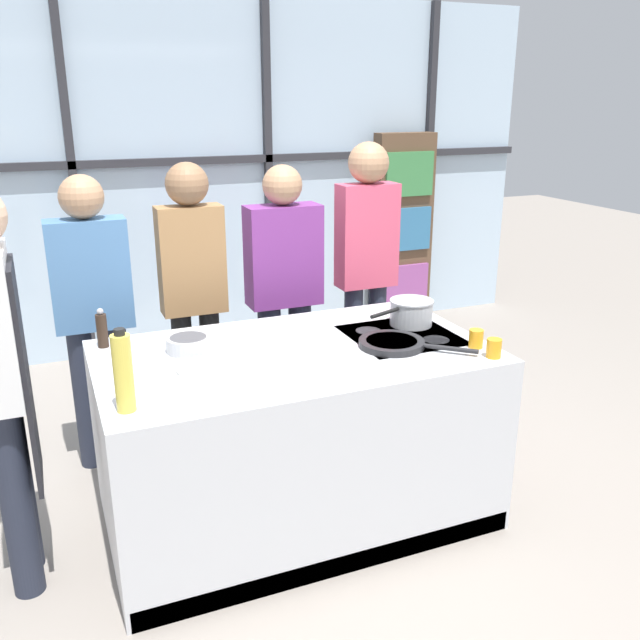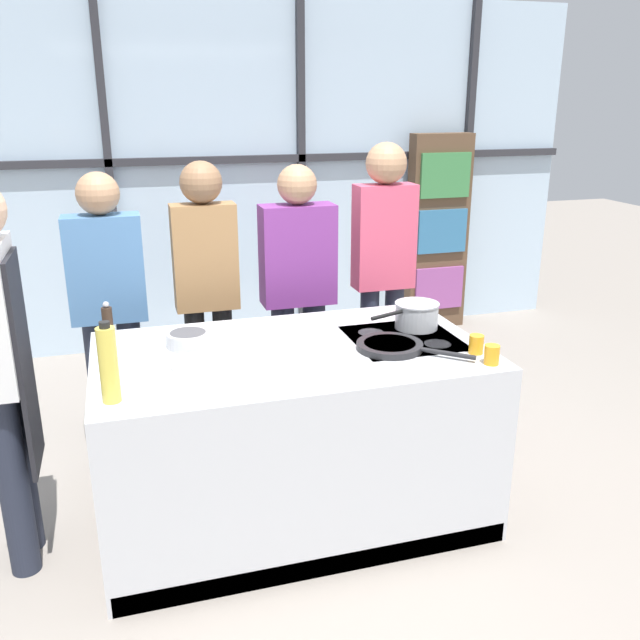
# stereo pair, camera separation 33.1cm
# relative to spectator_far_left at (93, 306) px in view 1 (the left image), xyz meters

# --- Properties ---
(ground_plane) EXTENTS (18.00, 18.00, 0.00)m
(ground_plane) POSITION_rel_spectator_far_left_xyz_m (0.82, -0.91, -0.94)
(ground_plane) COLOR gray
(back_window_wall) EXTENTS (6.40, 0.10, 2.80)m
(back_window_wall) POSITION_rel_spectator_far_left_xyz_m (0.82, 1.78, 0.46)
(back_window_wall) COLOR silver
(back_window_wall) RESTS_ON ground_plane
(bookshelf) EXTENTS (0.54, 0.19, 1.73)m
(bookshelf) POSITION_rel_spectator_far_left_xyz_m (2.81, 1.60, -0.08)
(bookshelf) COLOR brown
(bookshelf) RESTS_ON ground_plane
(demo_island) EXTENTS (1.83, 1.06, 0.88)m
(demo_island) POSITION_rel_spectator_far_left_xyz_m (0.83, -0.91, -0.50)
(demo_island) COLOR silver
(demo_island) RESTS_ON ground_plane
(spectator_far_left) EXTENTS (0.41, 0.23, 1.65)m
(spectator_far_left) POSITION_rel_spectator_far_left_xyz_m (0.00, 0.00, 0.00)
(spectator_far_left) COLOR #232838
(spectator_far_left) RESTS_ON ground_plane
(spectator_center_left) EXTENTS (0.36, 0.24, 1.69)m
(spectator_center_left) POSITION_rel_spectator_far_left_xyz_m (0.55, 0.00, 0.05)
(spectator_center_left) COLOR black
(spectator_center_left) RESTS_ON ground_plane
(spectator_center_right) EXTENTS (0.44, 0.23, 1.66)m
(spectator_center_right) POSITION_rel_spectator_far_left_xyz_m (1.10, 0.00, -0.00)
(spectator_center_right) COLOR #232838
(spectator_center_right) RESTS_ON ground_plane
(spectator_far_right) EXTENTS (0.37, 0.25, 1.77)m
(spectator_far_right) POSITION_rel_spectator_far_left_xyz_m (1.65, 0.00, 0.11)
(spectator_far_right) COLOR #232838
(spectator_far_right) RESTS_ON ground_plane
(frying_pan) EXTENTS (0.47, 0.44, 0.03)m
(frying_pan) POSITION_rel_spectator_far_left_xyz_m (1.28, -1.04, -0.04)
(frying_pan) COLOR #232326
(frying_pan) RESTS_ON demo_island
(saucepan) EXTENTS (0.41, 0.23, 0.13)m
(saucepan) POSITION_rel_spectator_far_left_xyz_m (1.52, -0.78, 0.01)
(saucepan) COLOR silver
(saucepan) RESTS_ON demo_island
(white_plate) EXTENTS (0.27, 0.27, 0.01)m
(white_plate) POSITION_rel_spectator_far_left_xyz_m (0.39, -0.98, -0.05)
(white_plate) COLOR white
(white_plate) RESTS_ON demo_island
(mixing_bowl) EXTENTS (0.21, 0.21, 0.07)m
(mixing_bowl) POSITION_rel_spectator_far_left_xyz_m (0.36, -0.72, -0.02)
(mixing_bowl) COLOR silver
(mixing_bowl) RESTS_ON demo_island
(oil_bottle) EXTENTS (0.07, 0.07, 0.33)m
(oil_bottle) POSITION_rel_spectator_far_left_xyz_m (0.01, -1.26, 0.10)
(oil_bottle) COLOR #E0CC4C
(oil_bottle) RESTS_ON demo_island
(pepper_grinder) EXTENTS (0.05, 0.05, 0.19)m
(pepper_grinder) POSITION_rel_spectator_far_left_xyz_m (-0.00, -0.51, 0.03)
(pepper_grinder) COLOR #332319
(pepper_grinder) RESTS_ON demo_island
(juice_glass_near) EXTENTS (0.07, 0.07, 0.09)m
(juice_glass_near) POSITION_rel_spectator_far_left_xyz_m (1.64, -1.34, -0.02)
(juice_glass_near) COLOR orange
(juice_glass_near) RESTS_ON demo_island
(juice_glass_far) EXTENTS (0.07, 0.07, 0.09)m
(juice_glass_far) POSITION_rel_spectator_far_left_xyz_m (1.64, -1.20, -0.02)
(juice_glass_far) COLOR orange
(juice_glass_far) RESTS_ON demo_island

